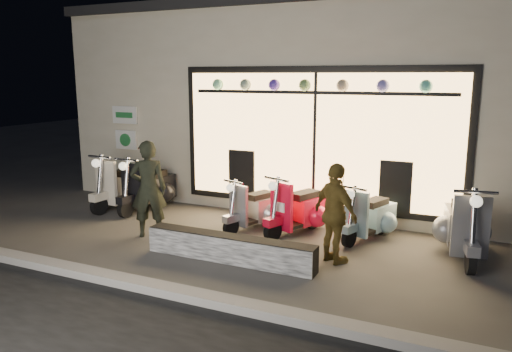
{
  "coord_description": "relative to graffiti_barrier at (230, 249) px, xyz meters",
  "views": [
    {
      "loc": [
        3.66,
        -6.83,
        2.7
      ],
      "look_at": [
        0.22,
        0.6,
        1.05
      ],
      "focal_mm": 35.0,
      "sensor_mm": 36.0,
      "label": 1
    }
  ],
  "objects": [
    {
      "name": "scooter_grey",
      "position": [
        3.1,
        1.77,
        0.25
      ],
      "size": [
        0.69,
        1.58,
        1.12
      ],
      "rotation": [
        0.0,
        0.0,
        0.18
      ],
      "color": "black",
      "rests_on": "ground"
    },
    {
      "name": "man",
      "position": [
        -1.8,
        0.49,
        0.63
      ],
      "size": [
        0.72,
        0.66,
        1.65
      ],
      "primitive_type": "imported",
      "rotation": [
        0.0,
        0.0,
        3.71
      ],
      "color": "black",
      "rests_on": "ground"
    },
    {
      "name": "shop_building",
      "position": [
        -0.37,
        5.63,
        1.9
      ],
      "size": [
        10.2,
        6.23,
        4.2
      ],
      "color": "beige",
      "rests_on": "ground"
    },
    {
      "name": "scooter_silver",
      "position": [
        -0.33,
        1.71,
        0.17
      ],
      "size": [
        0.69,
        1.26,
        0.91
      ],
      "rotation": [
        0.0,
        0.0,
        -0.35
      ],
      "color": "black",
      "rests_on": "ground"
    },
    {
      "name": "graffiti_barrier",
      "position": [
        0.0,
        0.0,
        0.0
      ],
      "size": [
        2.66,
        0.28,
        0.4
      ],
      "primitive_type": "cube",
      "color": "black",
      "rests_on": "ground"
    },
    {
      "name": "woman",
      "position": [
        1.41,
        0.62,
        0.54
      ],
      "size": [
        0.92,
        0.79,
        1.48
      ],
      "primitive_type": "imported",
      "rotation": [
        0.0,
        0.0,
        2.54
      ],
      "color": "brown",
      "rests_on": "ground"
    },
    {
      "name": "scooter_cream",
      "position": [
        -3.45,
        1.96,
        0.25
      ],
      "size": [
        0.57,
        1.57,
        1.12
      ],
      "rotation": [
        0.0,
        0.0,
        -0.08
      ],
      "color": "black",
      "rests_on": "ground"
    },
    {
      "name": "ground",
      "position": [
        -0.37,
        0.65,
        -0.2
      ],
      "size": [
        40.0,
        40.0,
        0.0
      ],
      "primitive_type": "plane",
      "color": "#383533",
      "rests_on": "ground"
    },
    {
      "name": "kerb",
      "position": [
        -0.37,
        -1.35,
        -0.14
      ],
      "size": [
        40.0,
        0.25,
        0.12
      ],
      "primitive_type": "cube",
      "color": "slate",
      "rests_on": "ground"
    },
    {
      "name": "scooter_black",
      "position": [
        -2.88,
        2.01,
        0.24
      ],
      "size": [
        0.52,
        1.53,
        1.09
      ],
      "rotation": [
        0.0,
        0.0,
        -0.05
      ],
      "color": "black",
      "rests_on": "ground"
    },
    {
      "name": "scooter_blue",
      "position": [
        1.67,
        2.01,
        0.18
      ],
      "size": [
        0.71,
        1.3,
        0.94
      ],
      "rotation": [
        0.0,
        0.0,
        -0.34
      ],
      "color": "black",
      "rests_on": "ground"
    },
    {
      "name": "scooter_red",
      "position": [
        0.49,
        1.81,
        0.21
      ],
      "size": [
        0.8,
        1.41,
        1.02
      ],
      "rotation": [
        0.0,
        0.0,
        -0.37
      ],
      "color": "black",
      "rests_on": "ground"
    }
  ]
}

